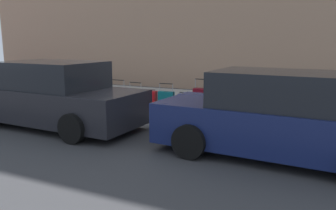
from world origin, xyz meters
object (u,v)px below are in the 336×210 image
Objects in this scene: suitcase_teal_4 at (166,102)px; bollard_post at (82,94)px; suitcase_maroon_2 at (201,102)px; suitcase_navy_3 at (185,103)px; parked_car_navy_0 at (279,118)px; suitcase_silver_1 at (221,105)px; parking_meter at (281,88)px; suitcase_black_0 at (241,105)px; suitcase_olive_6 at (136,98)px; fire_hydrant at (98,91)px; suitcase_red_5 at (150,100)px; parked_car_charcoal_1 at (54,96)px; suitcase_black_7 at (118,97)px.

bollard_post is at bearing 1.61° from suitcase_teal_4.
suitcase_navy_3 is (0.50, -0.08, -0.10)m from suitcase_maroon_2.
bollard_post is (3.43, 0.18, 0.07)m from suitcase_navy_3.
suitcase_navy_3 is at bearing -177.03° from bollard_post.
suitcase_silver_1 is at bearing -52.08° from parked_car_navy_0.
suitcase_black_0 is at bearing 15.67° from parking_meter.
fire_hydrant is at bearing 2.87° from suitcase_olive_6.
parking_meter is (-3.58, -0.28, 0.55)m from suitcase_red_5.
fire_hydrant is at bearing 0.55° from suitcase_navy_3.
suitcase_black_0 is 0.96× the size of suitcase_teal_4.
parked_car_navy_0 is at bearing 118.47° from suitcase_black_0.
suitcase_olive_6 reaches higher than suitcase_red_5.
suitcase_maroon_2 is 1.63× the size of suitcase_red_5.
suitcase_teal_4 is 0.54m from suitcase_red_5.
suitcase_silver_1 is 0.54m from suitcase_maroon_2.
suitcase_navy_3 is at bearing -9.27° from suitcase_maroon_2.
suitcase_black_0 is 2.65m from suitcase_red_5.
suitcase_olive_6 is 1.16× the size of bollard_post.
suitcase_red_5 is at bearing 0.42° from suitcase_black_0.
suitcase_navy_3 is 3.61m from parked_car_navy_0.
suitcase_silver_1 is at bearing 178.85° from suitcase_olive_6.
parked_car_charcoal_1 reaches higher than suitcase_silver_1.
suitcase_teal_4 is at bearing 10.31° from suitcase_navy_3.
parked_car_navy_0 is (-5.00, 2.28, 0.31)m from suitcase_black_7.
suitcase_maroon_2 is 3.94m from bollard_post.
suitcase_teal_4 is at bearing 1.54° from suitcase_black_0.
suitcase_maroon_2 is 0.52m from suitcase_navy_3.
suitcase_teal_4 is 3.11m from parking_meter.
parked_car_charcoal_1 is at bearing 55.24° from suitcase_red_5.
parked_car_charcoal_1 is at bearing 66.77° from suitcase_olive_6.
fire_hydrant reaches higher than suitcase_silver_1.
suitcase_black_0 is at bearing -151.95° from parked_car_charcoal_1.
parking_meter is (-5.95, -0.40, 0.49)m from bollard_post.
suitcase_navy_3 is at bearing 179.82° from suitcase_black_7.
suitcase_navy_3 is at bearing -1.44° from suitcase_black_0.
parked_car_navy_0 is at bearing 96.33° from parking_meter.
parking_meter is (-4.13, -0.18, 0.54)m from suitcase_olive_6.
suitcase_maroon_2 is 2.12m from suitcase_olive_6.
suitcase_teal_4 is 3.02m from parked_car_charcoal_1.
bollard_post is (0.51, 0.15, -0.11)m from fire_hydrant.
suitcase_olive_6 is at bearing -27.65° from parked_car_navy_0.
suitcase_black_7 is 0.18× the size of parked_car_charcoal_1.
suitcase_maroon_2 is at bearing -179.20° from suitcase_teal_4.
suitcase_black_0 is 3.79m from suitcase_black_7.
suitcase_black_0 is at bearing 178.61° from suitcase_olive_6.
suitcase_black_0 is 0.92× the size of fire_hydrant.
parking_meter is (-3.05, -0.32, 0.54)m from suitcase_teal_4.
suitcase_maroon_2 is 1.27× the size of suitcase_olive_6.
parked_car_navy_0 is (-2.29, 2.19, 0.24)m from suitcase_maroon_2.
suitcase_silver_1 reaches higher than suitcase_red_5.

